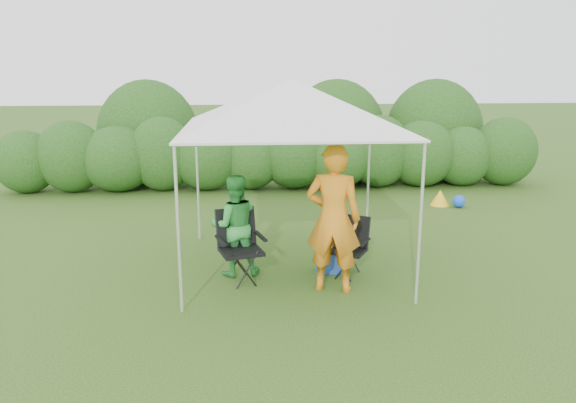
{
  "coord_description": "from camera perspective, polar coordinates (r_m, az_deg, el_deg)",
  "views": [
    {
      "loc": [
        -0.68,
        -7.6,
        3.04
      ],
      "look_at": [
        -0.05,
        0.4,
        1.05
      ],
      "focal_mm": 35.0,
      "sensor_mm": 36.0,
      "label": 1
    }
  ],
  "objects": [
    {
      "name": "canopy",
      "position": [
        8.15,
        0.33,
        9.87
      ],
      "size": [
        3.1,
        3.1,
        2.83
      ],
      "color": "silver",
      "rests_on": "ground"
    },
    {
      "name": "man",
      "position": [
        7.52,
        4.63,
        -1.75
      ],
      "size": [
        0.84,
        0.66,
        2.03
      ],
      "primitive_type": "imported",
      "rotation": [
        0.0,
        0.0,
        2.88
      ],
      "color": "orange",
      "rests_on": "ground"
    },
    {
      "name": "chair_right",
      "position": [
        8.26,
        6.34,
        -4.13
      ],
      "size": [
        0.67,
        0.66,
        0.87
      ],
      "rotation": [
        0.0,
        0.0,
        -0.51
      ],
      "color": "black",
      "rests_on": "ground"
    },
    {
      "name": "lawn_toy",
      "position": [
        12.69,
        15.64,
        0.29
      ],
      "size": [
        0.69,
        0.57,
        0.34
      ],
      "color": "yellow",
      "rests_on": "ground"
    },
    {
      "name": "woman",
      "position": [
        8.17,
        -5.46,
        -2.42
      ],
      "size": [
        0.79,
        0.64,
        1.5
      ],
      "primitive_type": "imported",
      "rotation": [
        0.0,
        0.0,
        3.25
      ],
      "color": "green",
      "rests_on": "ground"
    },
    {
      "name": "hedge",
      "position": [
        13.79,
        -1.46,
        4.68
      ],
      "size": [
        13.32,
        1.53,
        1.8
      ],
      "color": "#27531A",
      "rests_on": "ground"
    },
    {
      "name": "bottle",
      "position": [
        8.31,
        4.71,
        -4.16
      ],
      "size": [
        0.07,
        0.07,
        0.26
      ],
      "primitive_type": "cylinder",
      "color": "#592D0C",
      "rests_on": "cooler"
    },
    {
      "name": "ground",
      "position": [
        8.21,
        0.6,
        -7.8
      ],
      "size": [
        70.0,
        70.0,
        0.0
      ],
      "primitive_type": "plane",
      "color": "#385A1C"
    },
    {
      "name": "chair_left",
      "position": [
        8.01,
        -5.01,
        -4.0
      ],
      "size": [
        0.74,
        0.71,
        1.02
      ],
      "rotation": [
        0.0,
        0.0,
        0.28
      ],
      "color": "black",
      "rests_on": "ground"
    },
    {
      "name": "cooler",
      "position": [
        8.43,
        4.22,
        -6.0
      ],
      "size": [
        0.45,
        0.36,
        0.34
      ],
      "rotation": [
        0.0,
        0.0,
        -0.17
      ],
      "color": "#21439A",
      "rests_on": "ground"
    }
  ]
}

